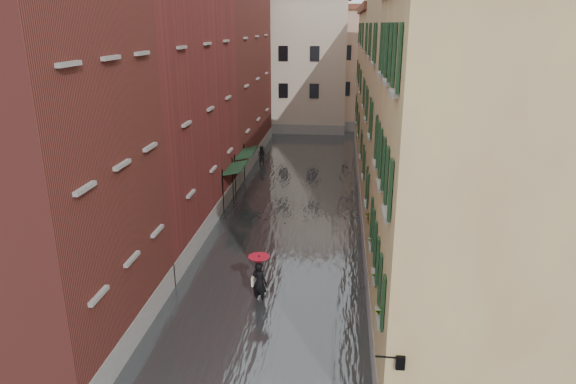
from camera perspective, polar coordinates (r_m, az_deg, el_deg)
The scene contains 16 objects.
ground at distance 20.00m, azimuth -2.94°, elevation -14.23°, with size 120.00×120.00×0.00m, color #5F6062.
floodwater at distance 31.62m, azimuth 0.68°, elevation -1.40°, with size 10.00×60.00×0.20m, color #45494D.
building_left_near at distance 18.11m, azimuth -26.85°, elevation 2.74°, with size 6.00×8.00×13.00m, color maroon.
building_left_mid at distance 27.81m, azimuth -14.76°, elevation 8.38°, with size 6.00×14.00×12.50m, color maroon.
building_left_far at distance 41.97m, azimuth -7.63°, elevation 12.99°, with size 6.00×16.00×14.00m, color maroon.
building_right_near at distance 16.04m, azimuth 21.03°, elevation -1.10°, with size 6.00×8.00×11.50m, color #9A724F.
building_right_mid at distance 26.34m, azimuth 15.39°, elevation 8.36°, with size 6.00×14.00×13.00m, color #97805C.
building_right_far at distance 41.17m, azimuth 12.13°, elevation 10.90°, with size 6.00×16.00×11.50m, color #9A724F.
building_end_cream at distance 55.11m, azimuth 0.03°, elevation 13.84°, with size 12.00×9.00×13.00m, color #B6A890.
building_end_pink at distance 56.94m, azimuth 9.54°, elevation 13.24°, with size 10.00×9.00×12.00m, color #D1A793.
awning_near at distance 30.79m, azimuth -5.90°, elevation 2.57°, with size 1.09×2.78×2.80m.
awning_far at distance 34.29m, azimuth -4.65°, elevation 4.25°, with size 1.09×3.19×2.80m.
wall_lantern at distance 13.25m, azimuth 12.27°, elevation -17.90°, with size 0.71×0.22×0.35m.
window_planters at distance 17.53m, azimuth 10.00°, elevation -6.38°, with size 0.59×8.30×0.84m.
pedestrian_main at distance 20.61m, azimuth -3.21°, elevation -9.32°, with size 0.88×0.88×2.06m.
pedestrian_far at distance 40.40m, azimuth -2.89°, elevation 3.99°, with size 0.78×0.60×1.60m, color black.
Camera 1 is at (2.77, -16.65, 10.73)m, focal length 32.00 mm.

